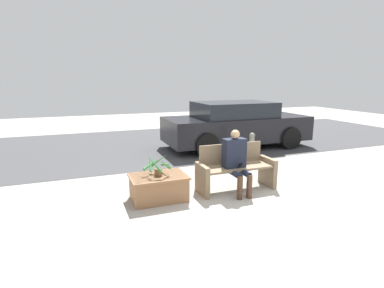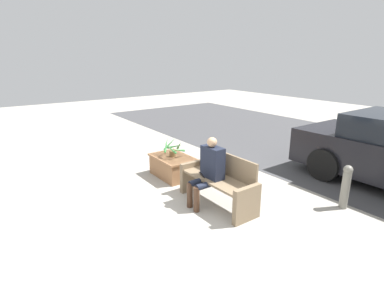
# 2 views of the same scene
# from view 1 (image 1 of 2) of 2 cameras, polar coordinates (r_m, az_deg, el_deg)

# --- Properties ---
(ground_plane) EXTENTS (30.00, 30.00, 0.00)m
(ground_plane) POSITION_cam_1_polar(r_m,az_deg,el_deg) (5.37, 13.29, -11.64)
(ground_plane) COLOR #9E998E
(road_surface) EXTENTS (20.00, 6.00, 0.01)m
(road_surface) POSITION_cam_1_polar(r_m,az_deg,el_deg) (10.40, -4.65, 0.32)
(road_surface) COLOR #424244
(road_surface) RESTS_ON ground_plane
(bench) EXTENTS (1.54, 0.54, 0.89)m
(bench) POSITION_cam_1_polar(r_m,az_deg,el_deg) (5.98, 8.22, -4.67)
(bench) COLOR #7A664C
(bench) RESTS_ON ground_plane
(person_seated) EXTENTS (0.42, 0.58, 1.22)m
(person_seated) POSITION_cam_1_polar(r_m,az_deg,el_deg) (5.72, 8.40, -2.75)
(person_seated) COLOR black
(person_seated) RESTS_ON ground_plane
(planter_box) EXTENTS (1.01, 0.68, 0.46)m
(planter_box) POSITION_cam_1_polar(r_m,az_deg,el_deg) (5.48, -6.37, -8.06)
(planter_box) COLOR #936642
(planter_box) RESTS_ON ground_plane
(potted_plant) EXTENTS (0.51, 0.51, 0.41)m
(potted_plant) POSITION_cam_1_polar(r_m,az_deg,el_deg) (5.38, -6.55, -4.12)
(potted_plant) COLOR brown
(potted_plant) RESTS_ON planter_box
(parked_car) EXTENTS (4.59, 1.98, 1.45)m
(parked_car) POSITION_cam_1_polar(r_m,az_deg,el_deg) (9.69, 8.36, 3.69)
(parked_car) COLOR black
(parked_car) RESTS_ON ground_plane
(bollard_post) EXTENTS (0.15, 0.15, 0.78)m
(bollard_post) POSITION_cam_1_polar(r_m,az_deg,el_deg) (8.03, 11.29, -0.46)
(bollard_post) COLOR slate
(bollard_post) RESTS_ON ground_plane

